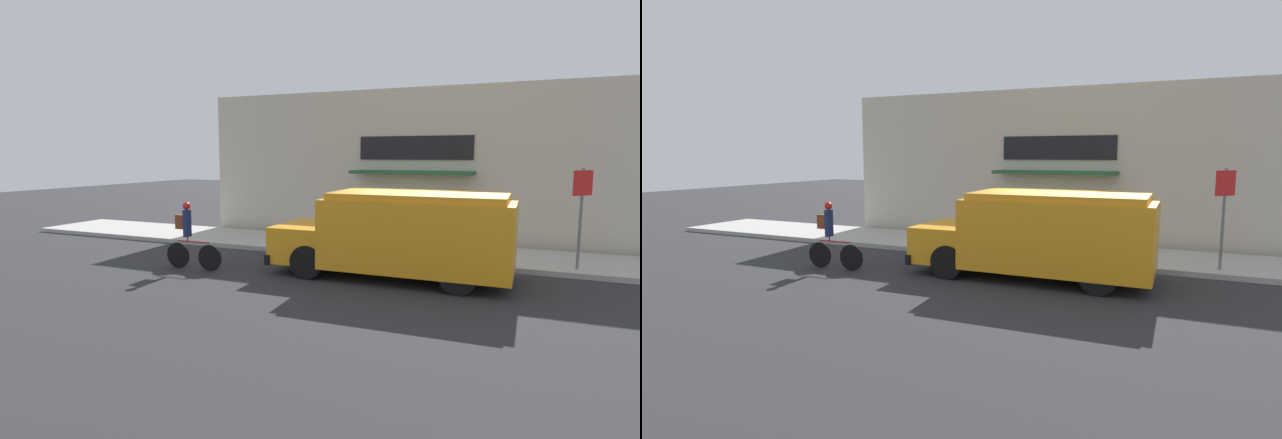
{
  "view_description": "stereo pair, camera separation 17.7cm",
  "coord_description": "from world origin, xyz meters",
  "views": [
    {
      "loc": [
        3.21,
        -12.9,
        2.91
      ],
      "look_at": [
        -2.34,
        -0.2,
        1.1
      ],
      "focal_mm": 28.0,
      "sensor_mm": 36.0,
      "label": 1
    },
    {
      "loc": [
        3.37,
        -12.83,
        2.91
      ],
      "look_at": [
        -2.34,
        -0.2,
        1.1
      ],
      "focal_mm": 28.0,
      "sensor_mm": 36.0,
      "label": 2
    }
  ],
  "objects": [
    {
      "name": "stop_sign_post",
      "position": [
        4.19,
        0.48,
        1.78
      ],
      "size": [
        0.45,
        0.45,
        2.45
      ],
      "color": "slate",
      "rests_on": "sidewalk"
    },
    {
      "name": "ground_plane",
      "position": [
        0.0,
        0.0,
        0.0
      ],
      "size": [
        70.0,
        70.0,
        0.0
      ],
      "primitive_type": "plane",
      "color": "#2B2B2D"
    },
    {
      "name": "school_bus",
      "position": [
        0.34,
        -1.48,
        1.07
      ],
      "size": [
        5.62,
        2.77,
        2.04
      ],
      "rotation": [
        0.0,
        0.0,
        0.01
      ],
      "color": "orange",
      "rests_on": "ground_plane"
    },
    {
      "name": "storefront",
      "position": [
        -0.02,
        3.24,
        2.52
      ],
      "size": [
        16.05,
        1.11,
        5.04
      ],
      "color": "beige",
      "rests_on": "ground_plane"
    },
    {
      "name": "trash_bin",
      "position": [
        0.8,
        2.53,
        0.62
      ],
      "size": [
        0.62,
        0.62,
        0.96
      ],
      "color": "#38383D",
      "rests_on": "sidewalk"
    },
    {
      "name": "sidewalk",
      "position": [
        0.0,
        1.45,
        0.07
      ],
      "size": [
        28.0,
        2.9,
        0.14
      ],
      "color": "#ADAAA3",
      "rests_on": "ground_plane"
    },
    {
      "name": "cyclist",
      "position": [
        -4.85,
        -2.78,
        0.82
      ],
      "size": [
        1.63,
        0.2,
        1.72
      ],
      "rotation": [
        0.0,
        0.0,
        0.03
      ],
      "color": "black",
      "rests_on": "ground_plane"
    }
  ]
}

